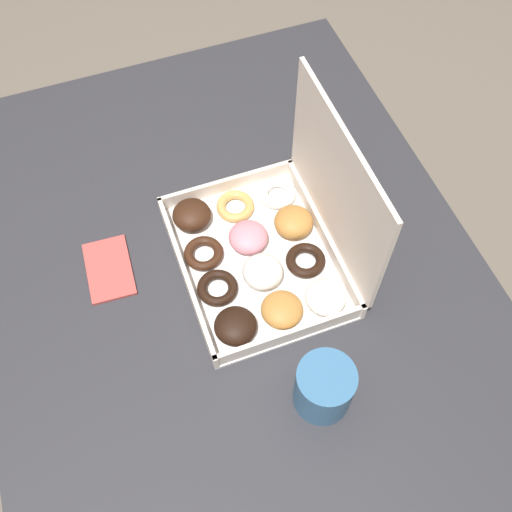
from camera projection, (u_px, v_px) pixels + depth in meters
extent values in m
plane|color=#6B6054|center=(239.00, 392.00, 1.71)|extent=(8.00, 8.00, 0.00)
cube|color=#2D2D33|center=(231.00, 274.00, 1.12)|extent=(1.19, 0.91, 0.03)
cylinder|color=#2D2D33|center=(28.00, 217.00, 1.61)|extent=(0.06, 0.06, 0.68)
cylinder|color=#2D2D33|center=(305.00, 139.00, 1.76)|extent=(0.06, 0.06, 0.68)
cube|color=white|center=(256.00, 260.00, 1.11)|extent=(0.35, 0.28, 0.01)
cube|color=silver|center=(186.00, 276.00, 1.07)|extent=(0.35, 0.01, 0.03)
cube|color=silver|center=(323.00, 233.00, 1.12)|extent=(0.35, 0.01, 0.03)
cube|color=silver|center=(226.00, 185.00, 1.18)|extent=(0.01, 0.28, 0.03)
cube|color=silver|center=(291.00, 335.00, 1.01)|extent=(0.01, 0.28, 0.03)
cube|color=silver|center=(336.00, 184.00, 1.00)|extent=(0.35, 0.01, 0.25)
ellipsoid|color=#381E11|center=(192.00, 215.00, 1.13)|extent=(0.07, 0.07, 0.04)
torus|color=#381E11|center=(204.00, 253.00, 1.10)|extent=(0.07, 0.07, 0.02)
torus|color=black|center=(217.00, 288.00, 1.07)|extent=(0.07, 0.07, 0.02)
ellipsoid|color=black|center=(235.00, 326.00, 1.02)|extent=(0.07, 0.07, 0.04)
torus|color=tan|center=(235.00, 206.00, 1.16)|extent=(0.07, 0.07, 0.02)
ellipsoid|color=pink|center=(248.00, 237.00, 1.11)|extent=(0.07, 0.07, 0.04)
ellipsoid|color=white|center=(263.00, 272.00, 1.07)|extent=(0.07, 0.07, 0.04)
ellipsoid|color=#B77A38|center=(282.00, 309.00, 1.04)|extent=(0.07, 0.07, 0.04)
torus|color=white|center=(277.00, 194.00, 1.18)|extent=(0.07, 0.07, 0.02)
ellipsoid|color=#B77A38|center=(293.00, 222.00, 1.13)|extent=(0.07, 0.07, 0.04)
torus|color=black|center=(306.00, 260.00, 1.10)|extent=(0.07, 0.07, 0.02)
ellipsoid|color=white|center=(326.00, 297.00, 1.05)|extent=(0.07, 0.07, 0.03)
cylinder|color=teal|center=(324.00, 388.00, 0.94)|extent=(0.09, 0.09, 0.10)
cylinder|color=black|center=(327.00, 377.00, 0.90)|extent=(0.08, 0.08, 0.01)
cube|color=#CC4C47|center=(109.00, 269.00, 1.10)|extent=(0.14, 0.09, 0.01)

